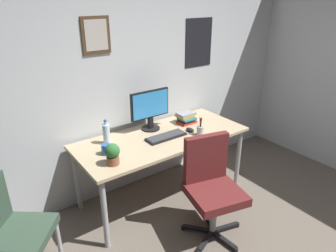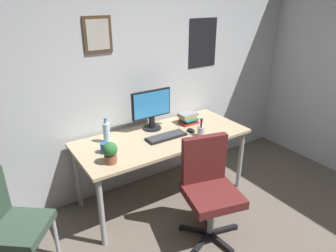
# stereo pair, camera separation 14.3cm
# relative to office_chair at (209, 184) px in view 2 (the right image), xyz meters

# --- Properties ---
(wall_back) EXTENTS (4.40, 0.10, 2.60)m
(wall_back) POSITION_rel_office_chair_xyz_m (-0.01, 1.17, 0.77)
(wall_back) COLOR silver
(wall_back) RESTS_ON ground_plane
(desk) EXTENTS (1.80, 0.78, 0.74)m
(desk) POSITION_rel_office_chair_xyz_m (-0.05, 0.70, 0.15)
(desk) COLOR tan
(desk) RESTS_ON ground_plane
(office_chair) EXTENTS (0.58, 0.58, 0.95)m
(office_chair) POSITION_rel_office_chair_xyz_m (0.00, 0.00, 0.00)
(office_chair) COLOR #591E1E
(office_chair) RESTS_ON ground_plane
(side_chair) EXTENTS (0.59, 0.59, 0.88)m
(side_chair) POSITION_rel_office_chair_xyz_m (-1.58, 0.48, -0.03)
(side_chair) COLOR #334738
(side_chair) RESTS_ON ground_plane
(monitor) EXTENTS (0.46, 0.20, 0.43)m
(monitor) POSITION_rel_office_chair_xyz_m (-0.04, 0.93, 0.46)
(monitor) COLOR black
(monitor) RESTS_ON desk
(keyboard) EXTENTS (0.43, 0.15, 0.03)m
(keyboard) POSITION_rel_office_chair_xyz_m (-0.04, 0.65, 0.23)
(keyboard) COLOR black
(keyboard) RESTS_ON desk
(computer_mouse) EXTENTS (0.06, 0.11, 0.04)m
(computer_mouse) POSITION_rel_office_chair_xyz_m (0.26, 0.62, 0.23)
(computer_mouse) COLOR black
(computer_mouse) RESTS_ON desk
(water_bottle) EXTENTS (0.07, 0.07, 0.25)m
(water_bottle) POSITION_rel_office_chair_xyz_m (-0.59, 0.88, 0.32)
(water_bottle) COLOR silver
(water_bottle) RESTS_ON desk
(coffee_mug_near) EXTENTS (0.12, 0.08, 0.10)m
(coffee_mug_near) POSITION_rel_office_chair_xyz_m (-0.69, 0.68, 0.27)
(coffee_mug_near) COLOR #2659B2
(coffee_mug_near) RESTS_ON desk
(potted_plant) EXTENTS (0.13, 0.13, 0.20)m
(potted_plant) POSITION_rel_office_chair_xyz_m (-0.72, 0.48, 0.32)
(potted_plant) COLOR brown
(potted_plant) RESTS_ON desk
(pen_cup) EXTENTS (0.07, 0.07, 0.20)m
(pen_cup) POSITION_rel_office_chair_xyz_m (0.29, 0.49, 0.27)
(pen_cup) COLOR #9EA0A5
(pen_cup) RESTS_ON desk
(book_stack_left) EXTENTS (0.20, 0.19, 0.12)m
(book_stack_left) POSITION_rel_office_chair_xyz_m (0.38, 0.84, 0.28)
(book_stack_left) COLOR #B22D28
(book_stack_left) RESTS_ON desk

